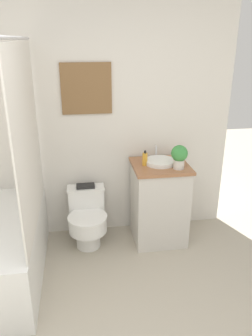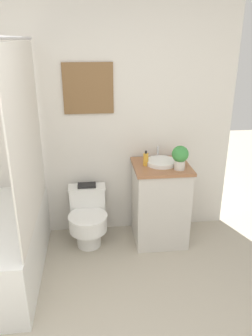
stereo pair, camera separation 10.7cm
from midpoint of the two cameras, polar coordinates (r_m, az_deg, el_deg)
wall_back at (r=3.27m, az=-8.77°, el=8.77°), size 3.03×0.07×2.50m
shower_area at (r=3.07m, az=-21.10°, el=-12.49°), size 0.61×1.35×1.98m
toilet at (r=3.34m, az=-7.67°, el=-8.68°), size 0.38×0.51×0.57m
vanity at (r=3.36m, az=4.83°, el=-5.98°), size 0.54×0.52×0.83m
sink at (r=3.20m, az=4.98°, el=1.12°), size 0.30×0.33×0.13m
soap_bottle at (r=3.13m, az=2.34°, el=1.58°), size 0.05×0.05×0.15m
potted_plant at (r=3.06m, az=8.28°, el=2.16°), size 0.15×0.15×0.23m
book_on_tank at (r=3.33m, az=-7.98°, el=-3.12°), size 0.18×0.11×0.02m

